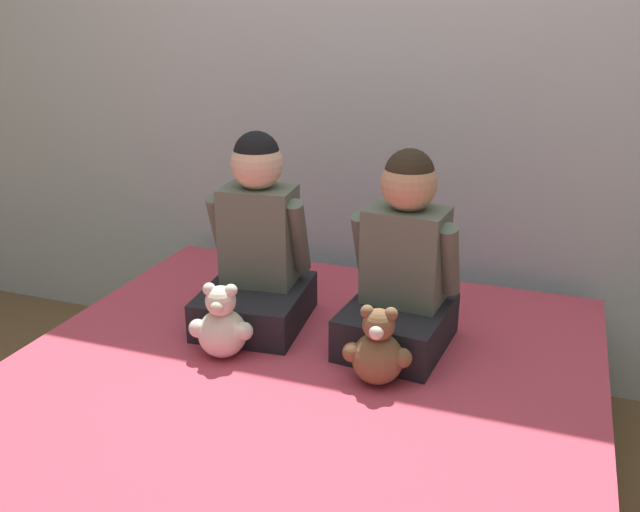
% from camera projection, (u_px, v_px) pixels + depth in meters
% --- Properties ---
extents(wall_behind_bed, '(8.00, 0.06, 2.50)m').
position_uv_depth(wall_behind_bed, '(390.00, 46.00, 2.44)').
color(wall_behind_bed, silver).
rests_on(wall_behind_bed, ground_plane).
extents(bed, '(1.67, 1.92, 0.42)m').
position_uv_depth(bed, '(280.00, 462.00, 1.87)').
color(bed, '#997F60').
rests_on(bed, ground_plane).
extents(child_on_left, '(0.35, 0.40, 0.61)m').
position_uv_depth(child_on_left, '(257.00, 250.00, 2.14)').
color(child_on_left, black).
rests_on(child_on_left, bed).
extents(child_on_right, '(0.33, 0.38, 0.59)m').
position_uv_depth(child_on_right, '(403.00, 268.00, 1.99)').
color(child_on_right, black).
rests_on(child_on_right, bed).
extents(teddy_bear_held_by_left_child, '(0.19, 0.14, 0.23)m').
position_uv_depth(teddy_bear_held_by_left_child, '(222.00, 326.00, 1.96)').
color(teddy_bear_held_by_left_child, silver).
rests_on(teddy_bear_held_by_left_child, bed).
extents(teddy_bear_held_by_right_child, '(0.19, 0.14, 0.23)m').
position_uv_depth(teddy_bear_held_by_right_child, '(378.00, 351.00, 1.82)').
color(teddy_bear_held_by_right_child, brown).
rests_on(teddy_bear_held_by_right_child, bed).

